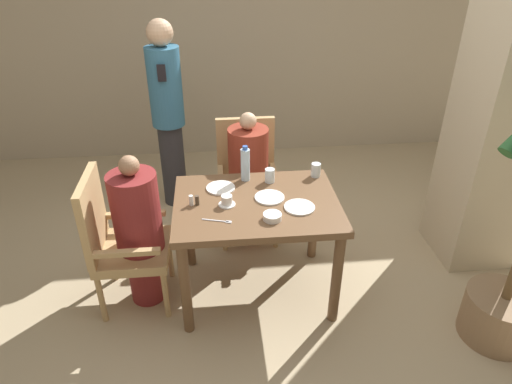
% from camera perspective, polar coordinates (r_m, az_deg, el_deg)
% --- Properties ---
extents(ground_plane, '(16.00, 16.00, 0.00)m').
position_cam_1_polar(ground_plane, '(3.51, 0.07, -11.93)').
color(ground_plane, tan).
extents(wall_back, '(8.00, 0.06, 2.80)m').
position_cam_1_polar(wall_back, '(5.18, -2.86, 19.56)').
color(wall_back, tan).
rests_on(wall_back, ground_plane).
extents(pillar_stone, '(0.58, 0.58, 2.70)m').
position_cam_1_polar(pillar_stone, '(3.71, 29.17, 10.69)').
color(pillar_stone, '#BCAD8E').
rests_on(pillar_stone, ground_plane).
extents(dining_table, '(1.11, 0.83, 0.77)m').
position_cam_1_polar(dining_table, '(3.11, 0.08, -3.01)').
color(dining_table, brown).
rests_on(dining_table, ground_plane).
extents(chair_left_side, '(0.49, 0.49, 1.00)m').
position_cam_1_polar(chair_left_side, '(3.24, -16.87, -5.59)').
color(chair_left_side, tan).
rests_on(chair_left_side, ground_plane).
extents(diner_in_left_chair, '(0.32, 0.32, 1.14)m').
position_cam_1_polar(diner_in_left_chair, '(3.18, -14.40, -4.68)').
color(diner_in_left_chair, maroon).
rests_on(diner_in_left_chair, ground_plane).
extents(chair_far_side, '(0.49, 0.49, 1.00)m').
position_cam_1_polar(chair_far_side, '(3.87, -1.13, 2.02)').
color(chair_far_side, tan).
rests_on(chair_far_side, ground_plane).
extents(diner_in_far_chair, '(0.32, 0.32, 1.15)m').
position_cam_1_polar(diner_in_far_chair, '(3.71, -0.95, 1.76)').
color(diner_in_far_chair, maroon).
rests_on(diner_in_far_chair, ground_plane).
extents(standing_host, '(0.29, 0.33, 1.72)m').
position_cam_1_polar(standing_host, '(4.21, -10.97, 9.78)').
color(standing_host, '#2D2D33').
rests_on(standing_host, ground_plane).
extents(plate_main_left, '(0.20, 0.20, 0.01)m').
position_cam_1_polar(plate_main_left, '(3.09, 1.71, -0.68)').
color(plate_main_left, white).
rests_on(plate_main_left, dining_table).
extents(plate_main_right, '(0.20, 0.20, 0.01)m').
position_cam_1_polar(plate_main_right, '(2.99, 5.46, -1.90)').
color(plate_main_right, white).
rests_on(plate_main_right, dining_table).
extents(plate_dessert_center, '(0.20, 0.20, 0.01)m').
position_cam_1_polar(plate_dessert_center, '(3.21, -4.44, 0.52)').
color(plate_dessert_center, white).
rests_on(plate_dessert_center, dining_table).
extents(teacup_with_saucer, '(0.11, 0.11, 0.07)m').
position_cam_1_polar(teacup_with_saucer, '(3.01, -3.66, -1.11)').
color(teacup_with_saucer, white).
rests_on(teacup_with_saucer, dining_table).
extents(bowl_small, '(0.12, 0.12, 0.04)m').
position_cam_1_polar(bowl_small, '(2.86, 2.06, -3.09)').
color(bowl_small, white).
rests_on(bowl_small, dining_table).
extents(water_bottle, '(0.07, 0.07, 0.27)m').
position_cam_1_polar(water_bottle, '(3.26, -1.35, 3.49)').
color(water_bottle, silver).
rests_on(water_bottle, dining_table).
extents(glass_tall_near, '(0.07, 0.07, 0.10)m').
position_cam_1_polar(glass_tall_near, '(3.27, 1.74, 2.08)').
color(glass_tall_near, silver).
rests_on(glass_tall_near, dining_table).
extents(glass_tall_mid, '(0.07, 0.07, 0.10)m').
position_cam_1_polar(glass_tall_mid, '(3.37, 7.49, 2.74)').
color(glass_tall_mid, silver).
rests_on(glass_tall_mid, dining_table).
extents(salt_shaker, '(0.03, 0.03, 0.07)m').
position_cam_1_polar(salt_shaker, '(3.03, -8.11, -1.01)').
color(salt_shaker, white).
rests_on(salt_shaker, dining_table).
extents(pepper_shaker, '(0.03, 0.03, 0.07)m').
position_cam_1_polar(pepper_shaker, '(3.03, -7.37, -1.00)').
color(pepper_shaker, '#4C3D2D').
rests_on(pepper_shaker, dining_table).
extents(fork_beside_plate, '(0.19, 0.07, 0.00)m').
position_cam_1_polar(fork_beside_plate, '(2.86, -4.53, -3.64)').
color(fork_beside_plate, silver).
rests_on(fork_beside_plate, dining_table).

